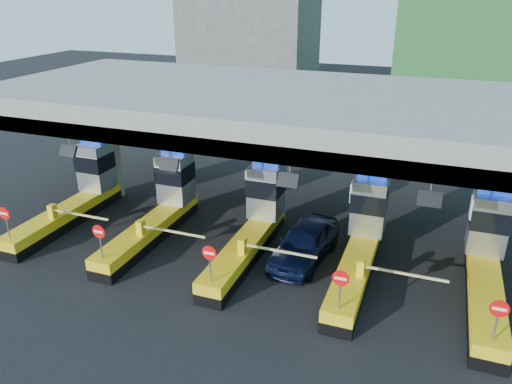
% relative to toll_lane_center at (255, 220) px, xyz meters
% --- Properties ---
extents(ground, '(120.00, 120.00, 0.00)m').
position_rel_toll_lane_center_xyz_m(ground, '(-0.00, -0.28, -1.40)').
color(ground, black).
rests_on(ground, ground).
extents(toll_canopy, '(28.00, 12.09, 7.00)m').
position_rel_toll_lane_center_xyz_m(toll_canopy, '(-0.00, 2.59, 4.74)').
color(toll_canopy, slate).
rests_on(toll_canopy, ground).
extents(toll_lane_far_left, '(4.43, 8.00, 4.16)m').
position_rel_toll_lane_center_xyz_m(toll_lane_far_left, '(-10.00, 0.00, 0.00)').
color(toll_lane_far_left, black).
rests_on(toll_lane_far_left, ground).
extents(toll_lane_left, '(4.43, 8.00, 4.16)m').
position_rel_toll_lane_center_xyz_m(toll_lane_left, '(-5.00, 0.00, 0.00)').
color(toll_lane_left, black).
rests_on(toll_lane_left, ground).
extents(toll_lane_center, '(4.43, 8.00, 4.16)m').
position_rel_toll_lane_center_xyz_m(toll_lane_center, '(0.00, 0.00, 0.00)').
color(toll_lane_center, black).
rests_on(toll_lane_center, ground).
extents(toll_lane_right, '(4.43, 8.00, 4.16)m').
position_rel_toll_lane_center_xyz_m(toll_lane_right, '(5.00, 0.00, 0.00)').
color(toll_lane_right, black).
rests_on(toll_lane_right, ground).
extents(toll_lane_far_right, '(4.43, 8.00, 4.16)m').
position_rel_toll_lane_center_xyz_m(toll_lane_far_right, '(10.00, 0.00, 0.00)').
color(toll_lane_far_right, black).
rests_on(toll_lane_far_right, ground).
extents(bg_building_concrete, '(14.00, 10.00, 18.00)m').
position_rel_toll_lane_center_xyz_m(bg_building_concrete, '(-14.00, 35.72, 7.60)').
color(bg_building_concrete, '#4C4C49').
rests_on(bg_building_concrete, ground).
extents(van, '(2.57, 5.19, 1.70)m').
position_rel_toll_lane_center_xyz_m(van, '(2.53, -0.37, -0.55)').
color(van, black).
rests_on(van, ground).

